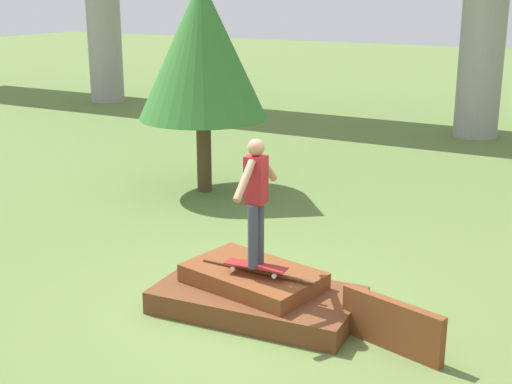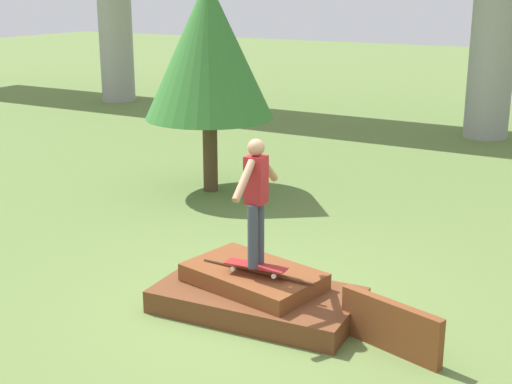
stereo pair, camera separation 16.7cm
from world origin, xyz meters
name	(u,v)px [view 1 (the left image)]	position (x,y,z in m)	size (l,w,h in m)	color
ground_plane	(257,311)	(0.00, 0.00, 0.00)	(80.00, 80.00, 0.00)	olive
scrap_pile	(256,293)	(-0.03, 0.03, 0.21)	(2.47, 1.45, 0.53)	brown
scrap_plank_loose	(392,325)	(1.69, -0.13, 0.28)	(1.21, 0.45, 0.55)	brown
skateboard	(256,266)	(0.03, -0.08, 0.60)	(0.76, 0.25, 0.09)	maroon
skater	(256,195)	(0.03, -0.08, 1.47)	(0.24, 1.08, 1.49)	#383D4C
tree_behind_left	(202,50)	(-3.36, 4.08, 2.63)	(2.35, 2.35, 3.89)	#4C3823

